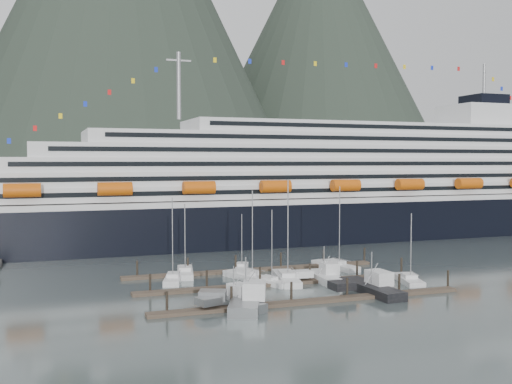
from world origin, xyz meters
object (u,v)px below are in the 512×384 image
sailboat_d (286,279)px  trawler_a (233,301)px  sailboat_a (173,279)px  sailboat_g (335,266)px  sailboat_c (268,282)px  trawler_c (371,287)px  cruise_ship (329,192)px  trawler_e (323,276)px  sailboat_f (242,268)px  sailboat_b (248,277)px  trawler_b (245,301)px  sailboat_e (185,273)px  sailboat_h (409,281)px

sailboat_d → trawler_a: size_ratio=1.52×
sailboat_a → sailboat_g: sailboat_g is taller
trawler_a → sailboat_c: bearing=-57.7°
sailboat_c → trawler_c: 16.89m
cruise_ship → trawler_e: size_ratio=20.58×
sailboat_d → sailboat_f: bearing=28.0°
trawler_a → sailboat_b: bearing=-44.1°
trawler_b → sailboat_b: bearing=2.3°
sailboat_c → trawler_c: (12.51, -11.33, 0.49)m
trawler_c → sailboat_d: bearing=32.8°
trawler_b → sailboat_e: bearing=28.1°
cruise_ship → sailboat_c: 63.74m
sailboat_a → trawler_b: sailboat_a is taller
sailboat_c → sailboat_e: sailboat_e is taller
sailboat_c → sailboat_d: sailboat_d is taller
sailboat_h → trawler_b: (-31.11, -6.68, 0.55)m
cruise_ship → sailboat_f: bearing=-134.7°
cruise_ship → sailboat_f: cruise_ship is taller
sailboat_e → sailboat_f: size_ratio=1.23×
sailboat_a → sailboat_e: bearing=-15.1°
sailboat_d → sailboat_e: size_ratio=1.34×
cruise_ship → sailboat_b: bearing=-129.8°
sailboat_e → trawler_b: sailboat_e is taller
sailboat_h → sailboat_a: bearing=85.0°
sailboat_e → trawler_e: sailboat_e is taller
sailboat_f → trawler_a: sailboat_f is taller
sailboat_f → trawler_c: size_ratio=0.78×
sailboat_c → trawler_b: 16.17m
cruise_ship → trawler_c: cruise_ship is taller
sailboat_b → trawler_b: bearing=139.7°
sailboat_b → sailboat_a: bearing=58.8°
trawler_c → trawler_e: 11.05m
trawler_b → trawler_c: bearing=-61.0°
sailboat_g → trawler_c: bearing=153.2°
sailboat_c → trawler_a: (-9.97, -12.20, 0.42)m
sailboat_g → trawler_e: bearing=129.1°
sailboat_f → trawler_a: 28.02m
sailboat_c → trawler_a: size_ratio=1.09×
sailboat_a → trawler_e: sailboat_a is taller
sailboat_a → sailboat_d: sailboat_d is taller
sailboat_g → sailboat_e: bearing=69.5°
sailboat_e → sailboat_h: 38.65m
sailboat_b → sailboat_d: bearing=-142.4°
cruise_ship → sailboat_a: cruise_ship is taller
sailboat_a → sailboat_c: sailboat_a is taller
sailboat_b → sailboat_c: sailboat_b is taller
cruise_ship → sailboat_f: size_ratio=19.34×
sailboat_c → sailboat_h: size_ratio=1.04×
trawler_e → trawler_b: bearing=128.1°
cruise_ship → sailboat_b: cruise_ship is taller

